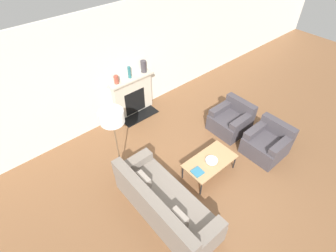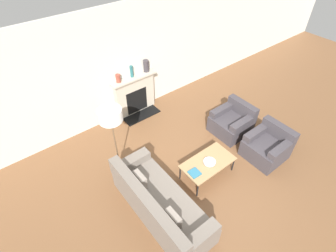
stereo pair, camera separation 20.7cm
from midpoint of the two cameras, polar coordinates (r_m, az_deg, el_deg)
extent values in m
plane|color=brown|center=(5.82, 9.78, -12.02)|extent=(18.00, 18.00, 0.00)
cube|color=silver|center=(6.72, -8.59, 13.20)|extent=(18.00, 0.06, 2.90)
cube|color=beige|center=(7.17, -6.46, 6.70)|extent=(1.14, 0.20, 1.05)
cube|color=black|center=(7.19, -6.00, 5.46)|extent=(0.63, 0.04, 0.69)
cube|color=black|center=(7.29, -4.95, 2.40)|extent=(1.02, 0.40, 0.02)
cube|color=beige|center=(6.84, -6.67, 10.34)|extent=(1.26, 0.28, 0.05)
cube|color=slate|center=(5.18, -0.20, -16.81)|extent=(0.85, 2.22, 0.45)
cube|color=slate|center=(4.73, -3.57, -16.35)|extent=(0.20, 2.22, 0.38)
cube|color=slate|center=(4.57, 8.19, -23.07)|extent=(0.79, 0.22, 0.20)
cube|color=slate|center=(5.41, -6.78, -7.73)|extent=(0.79, 0.22, 0.20)
cube|color=gray|center=(4.64, 2.49, -19.50)|extent=(0.12, 0.32, 0.28)
cube|color=gray|center=(5.07, -4.91, -11.58)|extent=(0.12, 0.32, 0.28)
cube|color=#423D42|center=(6.49, 21.31, -4.79)|extent=(0.86, 0.84, 0.43)
cube|color=#423D42|center=(6.48, 23.90, -1.00)|extent=(0.18, 0.84, 0.34)
cube|color=#423D42|center=(6.39, 19.64, -1.32)|extent=(0.77, 0.18, 0.16)
cube|color=#423D42|center=(6.20, 24.39, -4.60)|extent=(0.77, 0.18, 0.16)
cube|color=#423D42|center=(6.86, 14.31, 0.20)|extent=(0.86, 0.84, 0.43)
cube|color=#423D42|center=(6.85, 16.74, 3.79)|extent=(0.18, 0.84, 0.34)
cube|color=#423D42|center=(6.81, 12.66, 3.52)|extent=(0.77, 0.18, 0.16)
cube|color=#423D42|center=(6.53, 16.88, 0.59)|extent=(0.77, 0.18, 0.16)
cube|color=tan|center=(5.65, 9.74, -7.85)|extent=(1.14, 0.62, 0.03)
cylinder|color=black|center=(5.45, 7.56, -13.64)|extent=(0.03, 0.03, 0.38)
cylinder|color=black|center=(5.99, 14.95, -8.12)|extent=(0.03, 0.03, 0.38)
cylinder|color=black|center=(5.67, 3.73, -10.13)|extent=(0.03, 0.03, 0.38)
cylinder|color=black|center=(6.19, 11.18, -5.17)|extent=(0.03, 0.03, 0.38)
cylinder|color=silver|center=(5.62, 10.05, -7.89)|extent=(0.09, 0.09, 0.01)
cylinder|color=silver|center=(5.60, 10.09, -7.72)|extent=(0.26, 0.26, 0.04)
cube|color=teal|center=(5.40, 6.91, -10.12)|extent=(0.22, 0.23, 0.02)
cylinder|color=brown|center=(6.07, -9.45, -8.69)|extent=(0.37, 0.37, 0.03)
cylinder|color=brown|center=(5.53, -10.28, -3.97)|extent=(0.03, 0.03, 1.41)
cylinder|color=white|center=(5.00, -11.38, 2.32)|extent=(0.47, 0.47, 0.25)
cylinder|color=brown|center=(6.63, -9.89, 10.17)|extent=(0.12, 0.12, 0.21)
cylinder|color=#28666B|center=(6.76, -7.05, 11.69)|extent=(0.08, 0.08, 0.31)
cylinder|color=#3D383D|center=(6.97, -3.92, 12.91)|extent=(0.15, 0.15, 0.32)
camera|label=1|loc=(0.10, -89.06, 0.86)|focal=28.00mm
camera|label=2|loc=(0.10, 90.94, -0.86)|focal=28.00mm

